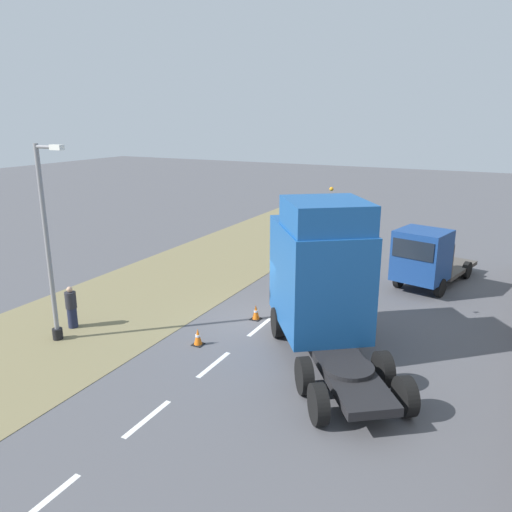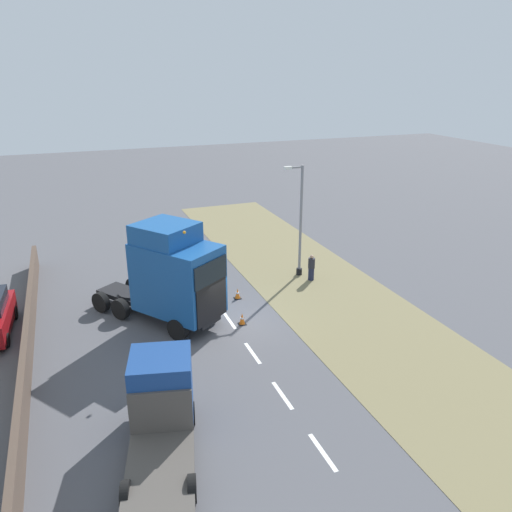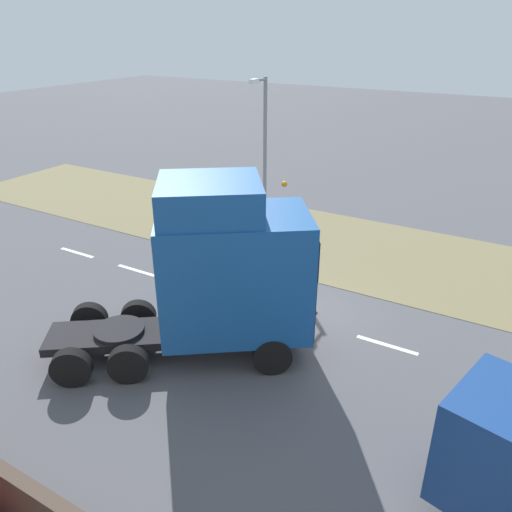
# 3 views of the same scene
# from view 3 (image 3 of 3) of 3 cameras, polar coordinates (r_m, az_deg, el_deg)

# --- Properties ---
(ground_plane) EXTENTS (120.00, 120.00, 0.00)m
(ground_plane) POSITION_cam_3_polar(r_m,az_deg,el_deg) (15.78, 5.98, -7.46)
(ground_plane) COLOR #515156
(ground_plane) RESTS_ON ground
(grass_verge) EXTENTS (7.00, 44.00, 0.01)m
(grass_verge) POSITION_cam_3_polar(r_m,az_deg,el_deg) (20.79, 12.91, 0.42)
(grass_verge) COLOR olive
(grass_verge) RESTS_ON ground
(lane_markings) EXTENTS (0.16, 21.00, 0.00)m
(lane_markings) POSITION_cam_3_polar(r_m,az_deg,el_deg) (16.02, 3.69, -6.81)
(lane_markings) COLOR white
(lane_markings) RESTS_ON ground
(lorry_cab) EXTENTS (5.99, 6.94, 5.12)m
(lorry_cab) POSITION_cam_3_polar(r_m,az_deg,el_deg) (13.22, -3.60, -1.74)
(lorry_cab) COLOR black
(lorry_cab) RESTS_ON ground
(lamp_post) EXTENTS (1.29, 0.34, 6.58)m
(lamp_post) POSITION_cam_3_polar(r_m,az_deg,el_deg) (21.21, 0.91, 10.18)
(lamp_post) COLOR black
(lamp_post) RESTS_ON ground
(pedestrian) EXTENTS (0.39, 0.39, 1.56)m
(pedestrian) POSITION_cam_3_polar(r_m,az_deg,el_deg) (21.79, 3.60, 4.33)
(pedestrian) COLOR #1E233D
(pedestrian) RESTS_ON ground
(traffic_cone_lead) EXTENTS (0.36, 0.36, 0.58)m
(traffic_cone_lead) POSITION_cam_3_polar(r_m,az_deg,el_deg) (17.74, -1.06, -2.36)
(traffic_cone_lead) COLOR black
(traffic_cone_lead) RESTS_ON ground
(traffic_cone_trailing) EXTENTS (0.36, 0.36, 0.58)m
(traffic_cone_trailing) POSITION_cam_3_polar(r_m,az_deg,el_deg) (16.03, 6.26, -5.72)
(traffic_cone_trailing) COLOR black
(traffic_cone_trailing) RESTS_ON ground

